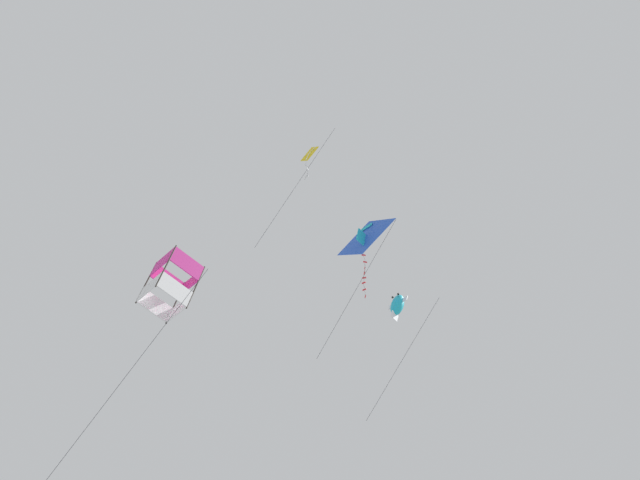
{
  "coord_description": "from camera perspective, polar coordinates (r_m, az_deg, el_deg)",
  "views": [
    {
      "loc": [
        -20.47,
        -10.98,
        3.07
      ],
      "look_at": [
        0.26,
        -1.24,
        22.06
      ],
      "focal_mm": 38.4,
      "sensor_mm": 36.0,
      "label": 1
    }
  ],
  "objects": [
    {
      "name": "kite_diamond_highest",
      "position": [
        34.67,
        -0.92,
        7.07
      ],
      "size": [
        2.71,
        3.43,
        8.18
      ],
      "rotation": [
        0.39,
        0.0,
        1.49
      ],
      "color": "yellow"
    },
    {
      "name": "kite_box_low_drifter",
      "position": [
        23.59,
        -12.32,
        -3.66
      ],
      "size": [
        3.68,
        3.45,
        9.2
      ],
      "rotation": [
        0.24,
        0.0,
        1.17
      ],
      "color": "#DB2D93"
    },
    {
      "name": "kite_fish_upper_right",
      "position": [
        31.64,
        6.47,
        -5.42
      ],
      "size": [
        3.18,
        2.99,
        7.29
      ],
      "rotation": [
        0.36,
        0.0,
        1.18
      ],
      "color": "#1EB2C6"
    },
    {
      "name": "kite_delta_near_right",
      "position": [
        30.11,
        3.75,
        0.22
      ],
      "size": [
        2.82,
        3.26,
        7.69
      ],
      "rotation": [
        0.25,
        0.0,
        1.21
      ],
      "color": "blue"
    }
  ]
}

